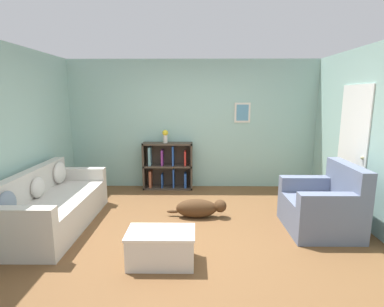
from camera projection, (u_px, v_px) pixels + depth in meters
The scene contains 9 objects.
ground_plane at pixel (192, 232), 4.19m from camera, with size 14.00×14.00×0.00m, color brown.
wall_back at pixel (193, 125), 6.16m from camera, with size 5.60×0.13×2.60m.
wall_left at pixel (0, 140), 3.97m from camera, with size 0.13×5.00×2.60m.
couch at pixel (52, 206), 4.34m from camera, with size 0.88×2.04×0.83m.
bookshelf at pixel (168, 166), 6.13m from camera, with size 1.00×0.29×0.95m.
recliner_chair at pixel (324, 207), 4.21m from camera, with size 0.90×1.00×0.96m.
coffee_table at pixel (161, 246), 3.38m from camera, with size 0.77×0.45×0.39m.
dog at pixel (199, 208), 4.69m from camera, with size 0.94×0.27×0.29m.
vase at pixel (165, 136), 5.99m from camera, with size 0.12×0.12×0.26m.
Camera 1 is at (0.04, -3.91, 1.88)m, focal length 28.00 mm.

